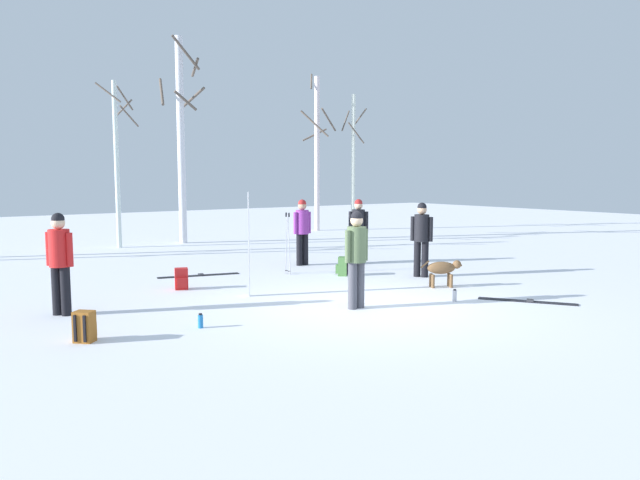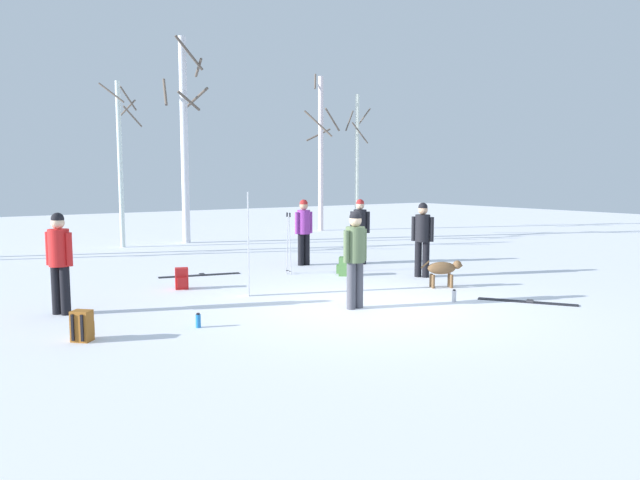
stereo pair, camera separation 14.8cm
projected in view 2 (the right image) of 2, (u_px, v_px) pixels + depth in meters
The scene contains 20 objects.
ground_plane at pixel (370, 307), 10.66m from camera, with size 60.00×60.00×0.00m, color white.
person_0 at pixel (304, 228), 15.50m from camera, with size 0.52×0.34×1.72m.
person_1 at pixel (422, 235), 13.67m from camera, with size 0.34×0.46×1.72m.
person_2 at pixel (59, 257), 9.95m from camera, with size 0.36×0.43×1.72m.
person_3 at pixel (360, 227), 15.71m from camera, with size 0.40×0.40×1.72m.
person_4 at pixel (355, 253), 10.41m from camera, with size 0.52×0.34×1.72m.
dog at pixel (444, 269), 12.44m from camera, with size 0.81×0.49×0.57m.
ski_pair_planted_0 at pixel (248, 245), 11.51m from camera, with size 0.10×0.13×2.01m.
ski_pair_lying_0 at pixel (527, 302), 11.01m from camera, with size 1.12×1.55×0.05m.
ski_pair_lying_1 at pixel (200, 275), 13.96m from camera, with size 1.87×0.61×0.05m.
ski_poles_0 at pixel (289, 241), 14.14m from camera, with size 0.07×0.23×1.46m.
backpack_0 at pixel (343, 267), 13.94m from camera, with size 0.35×0.34×0.44m.
backpack_1 at pixel (182, 279), 12.28m from camera, with size 0.31×0.33×0.44m.
backpack_2 at pixel (82, 326), 8.41m from camera, with size 0.34×0.34×0.44m.
water_bottle_0 at pixel (198, 321), 9.17m from camera, with size 0.08×0.08×0.23m.
water_bottle_1 at pixel (454, 296), 11.04m from camera, with size 0.08×0.08×0.23m.
birch_tree_2 at pixel (121, 160), 19.22m from camera, with size 1.35×1.25×5.33m.
birch_tree_3 at pixel (185, 135), 20.44m from camera, with size 1.66×1.52×7.00m.
birch_tree_4 at pixel (321, 151), 25.19m from camera, with size 1.64×1.57×6.59m.
birch_tree_5 at pixel (357, 160), 25.58m from camera, with size 1.01×1.01×5.76m.
Camera 2 is at (-6.67, -8.12, 2.32)m, focal length 33.57 mm.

